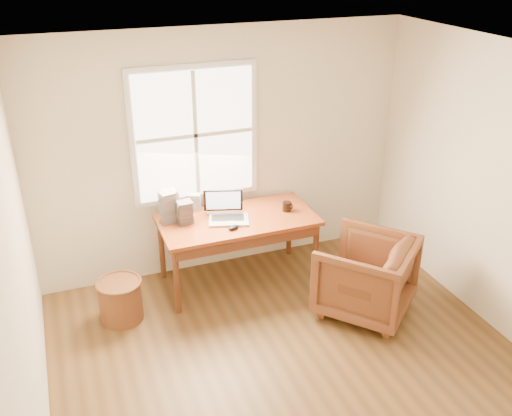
{
  "coord_description": "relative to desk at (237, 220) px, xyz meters",
  "views": [
    {
      "loc": [
        -1.66,
        -3.14,
        3.37
      ],
      "look_at": [
        0.15,
        1.65,
        0.91
      ],
      "focal_mm": 40.0,
      "sensor_mm": 36.0,
      "label": 1
    }
  ],
  "objects": [
    {
      "name": "coffee_mug",
      "position": [
        0.54,
        -0.03,
        0.07
      ],
      "size": [
        0.09,
        0.09,
        0.1
      ],
      "primitive_type": "cylinder",
      "rotation": [
        0.0,
        0.0,
        0.05
      ],
      "color": "black",
      "rests_on": "desk"
    },
    {
      "name": "cd_stack_c",
      "position": [
        -0.68,
        0.17,
        0.18
      ],
      "size": [
        0.16,
        0.15,
        0.32
      ],
      "primitive_type": "cube",
      "rotation": [
        0.0,
        0.0,
        0.2
      ],
      "color": "#A4A5B1",
      "rests_on": "desk"
    },
    {
      "name": "armchair",
      "position": [
        0.98,
        -0.94,
        -0.34
      ],
      "size": [
        1.19,
        1.19,
        0.78
      ],
      "primitive_type": "imported",
      "rotation": [
        0.0,
        0.0,
        3.86
      ],
      "color": "brown",
      "rests_on": "room_shell"
    },
    {
      "name": "cd_stack_d",
      "position": [
        -0.36,
        0.36,
        0.11
      ],
      "size": [
        0.18,
        0.17,
        0.18
      ],
      "primitive_type": "cube",
      "rotation": [
        0.0,
        0.0,
        -0.42
      ],
      "color": "silver",
      "rests_on": "desk"
    },
    {
      "name": "mouse",
      "position": [
        -0.12,
        -0.22,
        0.04
      ],
      "size": [
        0.13,
        0.11,
        0.04
      ],
      "primitive_type": "ellipsoid",
      "rotation": [
        0.0,
        0.0,
        0.4
      ],
      "color": "black",
      "rests_on": "desk"
    },
    {
      "name": "room_shell",
      "position": [
        -0.02,
        -1.64,
        0.59
      ],
      "size": [
        4.04,
        4.54,
        2.64
      ],
      "color": "brown",
      "rests_on": "ground"
    },
    {
      "name": "laptop",
      "position": [
        -0.1,
        -0.03,
        0.17
      ],
      "size": [
        0.49,
        0.5,
        0.29
      ],
      "primitive_type": null,
      "rotation": [
        0.0,
        0.0,
        -0.3
      ],
      "color": "#A8A9AF",
      "rests_on": "desk"
    },
    {
      "name": "desk",
      "position": [
        0.0,
        0.0,
        0.0
      ],
      "size": [
        1.6,
        0.8,
        0.04
      ],
      "primitive_type": "cube",
      "color": "brown",
      "rests_on": "room_shell"
    },
    {
      "name": "wicker_stool",
      "position": [
        -1.27,
        -0.24,
        -0.53
      ],
      "size": [
        0.49,
        0.49,
        0.41
      ],
      "primitive_type": "cylinder",
      "rotation": [
        0.0,
        0.0,
        0.22
      ],
      "color": "brown",
      "rests_on": "room_shell"
    },
    {
      "name": "cd_stack_b",
      "position": [
        -0.53,
        0.09,
        0.13
      ],
      "size": [
        0.16,
        0.14,
        0.23
      ],
      "primitive_type": "cube",
      "rotation": [
        0.0,
        0.0,
        0.11
      ],
      "color": "#232327",
      "rests_on": "desk"
    },
    {
      "name": "cd_stack_a",
      "position": [
        -0.62,
        0.31,
        0.16
      ],
      "size": [
        0.16,
        0.15,
        0.28
      ],
      "primitive_type": "cube",
      "rotation": [
        0.0,
        0.0,
        0.21
      ],
      "color": "silver",
      "rests_on": "desk"
    }
  ]
}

